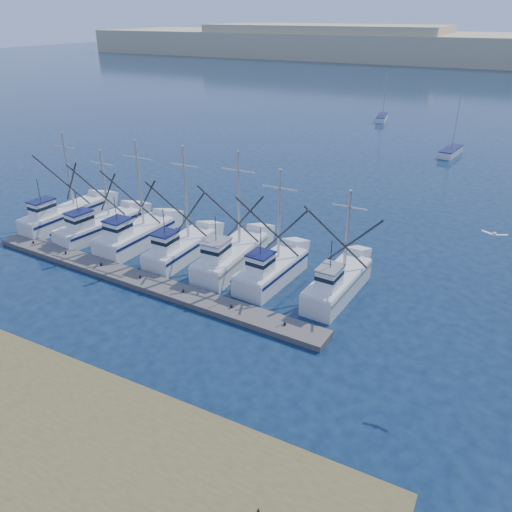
{
  "coord_description": "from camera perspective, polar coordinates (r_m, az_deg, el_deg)",
  "views": [
    {
      "loc": [
        12.57,
        -19.24,
        18.03
      ],
      "look_at": [
        -1.69,
        8.0,
        2.93
      ],
      "focal_mm": 35.0,
      "sensor_mm": 36.0,
      "label": 1
    }
  ],
  "objects": [
    {
      "name": "dune_ridge",
      "position": [
        229.95,
        26.22,
        20.46
      ],
      "size": [
        360.0,
        60.0,
        10.0
      ],
      "primitive_type": "cube",
      "color": "tan",
      "rests_on": "ground"
    },
    {
      "name": "flying_gull",
      "position": [
        27.83,
        25.59,
        2.29
      ],
      "size": [
        1.23,
        0.22,
        0.22
      ],
      "color": "white",
      "rests_on": "ground"
    },
    {
      "name": "sailboat_near",
      "position": [
        75.94,
        21.37,
        11.04
      ],
      "size": [
        2.51,
        6.09,
        8.1
      ],
      "rotation": [
        0.0,
        0.0,
        -0.14
      ],
      "color": "silver",
      "rests_on": "ground"
    },
    {
      "name": "floating_dock",
      "position": [
        37.78,
        -13.05,
        -2.75
      ],
      "size": [
        29.8,
        3.54,
        0.4
      ],
      "primitive_type": "cube",
      "rotation": [
        0.0,
        0.0,
        -0.05
      ],
      "color": "#5F5955",
      "rests_on": "ground"
    },
    {
      "name": "ground",
      "position": [
        29.21,
        -4.45,
        -12.06
      ],
      "size": [
        500.0,
        500.0,
        0.0
      ],
      "primitive_type": "plane",
      "color": "#0B1A33",
      "rests_on": "ground"
    },
    {
      "name": "trawler_fleet",
      "position": [
        40.99,
        -9.28,
        1.19
      ],
      "size": [
        29.65,
        8.49,
        8.95
      ],
      "color": "silver",
      "rests_on": "ground"
    },
    {
      "name": "sailboat_far",
      "position": [
        97.78,
        14.2,
        15.07
      ],
      "size": [
        2.37,
        6.12,
        8.1
      ],
      "rotation": [
        0.0,
        0.0,
        0.14
      ],
      "color": "silver",
      "rests_on": "ground"
    }
  ]
}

